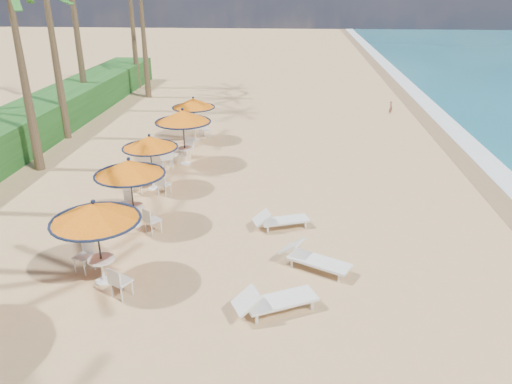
# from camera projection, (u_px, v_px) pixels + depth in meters

# --- Properties ---
(ground) EXTENTS (160.00, 160.00, 0.00)m
(ground) POSITION_uv_depth(u_px,v_px,m) (281.00, 294.00, 13.49)
(ground) COLOR tan
(ground) RESTS_ON ground
(foam_strip) EXTENTS (1.20, 140.00, 0.04)m
(foam_strip) POSITION_uv_depth(u_px,v_px,m) (498.00, 172.00, 22.01)
(foam_strip) COLOR white
(foam_strip) RESTS_ON ground
(wetsand_band) EXTENTS (1.40, 140.00, 0.02)m
(wetsand_band) POSITION_uv_depth(u_px,v_px,m) (477.00, 172.00, 22.07)
(wetsand_band) COLOR olive
(wetsand_band) RESTS_ON ground
(scrub_hedge) EXTENTS (3.00, 40.00, 1.80)m
(scrub_hedge) POSITION_uv_depth(u_px,v_px,m) (10.00, 135.00, 24.18)
(scrub_hedge) COLOR #194716
(scrub_hedge) RESTS_ON ground
(station_0) EXTENTS (2.42, 2.42, 2.53)m
(station_0) POSITION_uv_depth(u_px,v_px,m) (95.00, 220.00, 13.29)
(station_0) COLOR black
(station_0) RESTS_ON ground
(station_1) EXTENTS (2.38, 2.38, 2.48)m
(station_1) POSITION_uv_depth(u_px,v_px,m) (129.00, 176.00, 16.58)
(station_1) COLOR black
(station_1) RESTS_ON ground
(station_2) EXTENTS (2.21, 2.21, 2.31)m
(station_2) POSITION_uv_depth(u_px,v_px,m) (150.00, 149.00, 19.65)
(station_2) COLOR black
(station_2) RESTS_ON ground
(station_3) EXTENTS (2.52, 2.52, 2.63)m
(station_3) POSITION_uv_depth(u_px,v_px,m) (182.00, 123.00, 22.30)
(station_3) COLOR black
(station_3) RESTS_ON ground
(station_4) EXTENTS (2.23, 2.23, 2.33)m
(station_4) POSITION_uv_depth(u_px,v_px,m) (194.00, 108.00, 25.91)
(station_4) COLOR black
(station_4) RESTS_ON ground
(lounger_near) EXTENTS (2.26, 1.57, 0.78)m
(lounger_near) POSITION_uv_depth(u_px,v_px,m) (273.00, 300.00, 12.61)
(lounger_near) COLOR silver
(lounger_near) RESTS_ON ground
(lounger_mid) EXTENTS (2.20, 1.59, 0.77)m
(lounger_mid) POSITION_uv_depth(u_px,v_px,m) (312.00, 258.00, 14.55)
(lounger_mid) COLOR silver
(lounger_mid) RESTS_ON ground
(lounger_far) EXTENTS (2.00, 1.20, 0.69)m
(lounger_far) POSITION_uv_depth(u_px,v_px,m) (279.00, 220.00, 16.95)
(lounger_far) COLOR silver
(lounger_far) RESTS_ON ground
(person) EXTENTS (0.28, 0.36, 0.86)m
(person) POSITION_uv_depth(u_px,v_px,m) (391.00, 107.00, 31.51)
(person) COLOR #945E4B
(person) RESTS_ON ground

